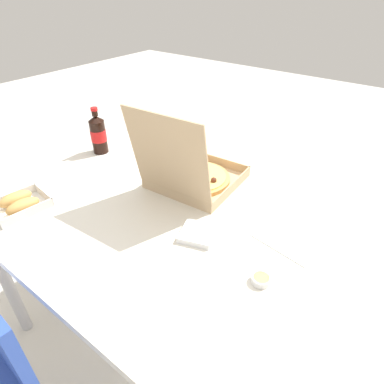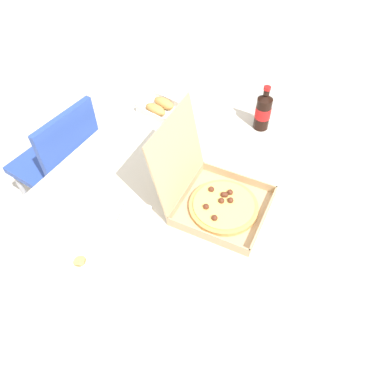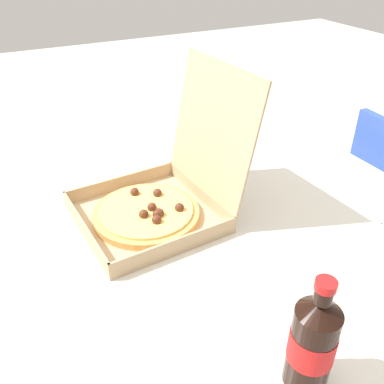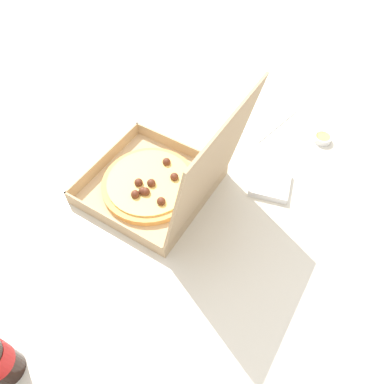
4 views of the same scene
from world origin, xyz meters
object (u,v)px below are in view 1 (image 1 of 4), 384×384
Objects in this scene: cola_bottle at (98,134)px; dipping_sauce_cup at (261,279)px; pizza_box_open at (192,175)px; napkin_pile at (198,234)px; bread_side_box at (20,204)px; paper_menu at (289,239)px.

cola_bottle is 1.05m from dipping_sauce_cup.
cola_bottle is at bearing 3.00° from pizza_box_open.
dipping_sauce_cup is at bearing 148.19° from pizza_box_open.
cola_bottle reaches higher than napkin_pile.
bread_side_box is 0.51m from cola_bottle.
napkin_pile is (0.25, 0.17, 0.01)m from paper_menu.
bread_side_box is 0.90m from dipping_sauce_cup.
dipping_sauce_cup is (-1.01, 0.26, -0.08)m from cola_bottle.
napkin_pile reaches higher than paper_menu.
bread_side_box is at bearing 14.83° from dipping_sauce_cup.
paper_menu is 0.30m from napkin_pile.
pizza_box_open reaches higher than bread_side_box.
napkin_pile is 1.96× the size of dipping_sauce_cup.
napkin_pile is at bearing 164.25° from cola_bottle.
paper_menu is 3.75× the size of dipping_sauce_cup.
cola_bottle is (0.54, 0.03, 0.04)m from pizza_box_open.
napkin_pile and dipping_sauce_cup have the same top height.
cola_bottle is 2.04× the size of napkin_pile.
paper_menu is at bearing 177.56° from cola_bottle.
pizza_box_open reaches higher than cola_bottle.
dipping_sauce_cup is at bearing 165.57° from cola_bottle.
cola_bottle is 1.07× the size of paper_menu.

